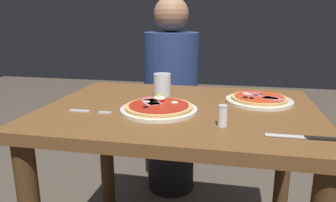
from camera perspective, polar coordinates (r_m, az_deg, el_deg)
dining_table at (r=1.25m, az=2.09°, el=-6.89°), size 1.01×0.77×0.74m
pizza_foreground at (r=1.14m, az=-1.67°, el=-1.24°), size 0.28×0.28×0.05m
pizza_across_left at (r=1.31m, az=15.96°, el=0.26°), size 0.26×0.26×0.03m
water_glass_near at (r=1.37m, az=-1.03°, el=2.70°), size 0.07×0.07×0.09m
fork at (r=1.17m, az=-14.28°, el=-1.77°), size 0.16×0.02×0.00m
knife at (r=0.97m, az=23.55°, el=-5.99°), size 0.20×0.02×0.01m
salt_shaker at (r=1.00m, az=9.74°, el=-2.63°), size 0.03×0.03×0.07m
diner_person at (r=1.93m, az=0.54°, el=-0.34°), size 0.32×0.32×1.18m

